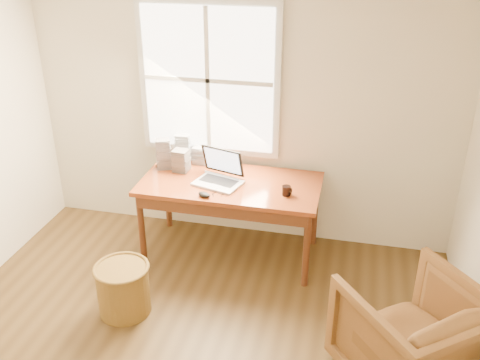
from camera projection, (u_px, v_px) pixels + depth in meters
The scene contains 11 objects.
room_shell at pixel (158, 217), 3.08m from camera, with size 4.04×4.54×2.64m.
desk at pixel (230, 184), 4.77m from camera, with size 1.60×0.80×0.04m, color brown.
armchair at pixel (413, 337), 3.52m from camera, with size 0.82×0.85×0.77m, color brown.
wicker_stool at pixel (124, 289), 4.25m from camera, with size 0.41×0.41×0.41m, color brown.
laptop at pixel (218, 171), 4.66m from camera, with size 0.35×0.37×0.27m, color silver, non-canonical shape.
mouse at pixel (204, 195), 4.50m from camera, with size 0.12×0.07×0.04m, color black.
coffee_mug at pixel (286, 191), 4.52m from camera, with size 0.07×0.07×0.08m, color black.
cd_stack_a at pixel (183, 148), 5.12m from camera, with size 0.14×0.12×0.27m, color silver.
cd_stack_b at pixel (181, 160), 4.92m from camera, with size 0.14×0.12×0.21m, color #2A2A30.
cd_stack_c at pixel (164, 154), 4.96m from camera, with size 0.13×0.11×0.29m, color #9C9AA7.
cd_stack_d at pixel (200, 155), 5.08m from camera, with size 0.13×0.12×0.17m, color silver.
Camera 1 is at (1.05, -2.33, 2.87)m, focal length 40.00 mm.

